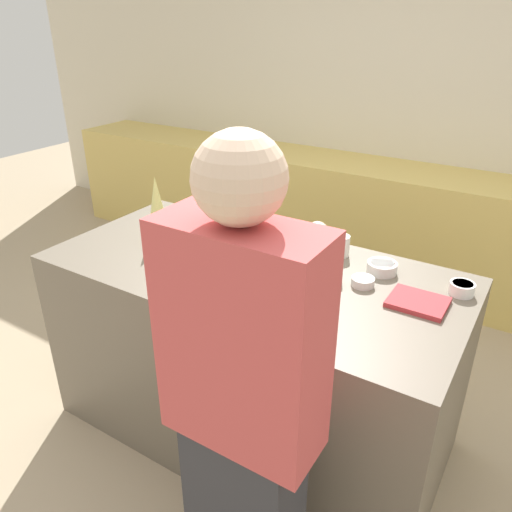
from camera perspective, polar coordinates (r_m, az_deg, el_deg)
ground_plane at (r=2.74m, az=-0.46°, el=-18.72°), size 12.00×12.00×0.00m
wall_back at (r=4.07m, az=17.36°, el=15.98°), size 8.00×0.05×2.60m
back_cabinet_block at (r=3.99m, az=14.46°, el=3.43°), size 6.00×0.60×0.91m
kitchen_island at (r=2.44m, az=-0.50°, el=-10.97°), size 1.84×0.90×0.93m
baking_tray at (r=2.07m, az=-1.43°, el=-2.97°), size 0.38×0.34×0.01m
gingerbread_house at (r=2.01m, az=-1.46°, el=0.05°), size 0.19×0.17×0.31m
decorative_tree at (r=2.46m, az=-11.22°, el=5.34°), size 0.12×0.12×0.32m
candy_bowl_far_left at (r=2.50m, az=-3.94°, el=2.77°), size 0.12×0.12×0.04m
candy_bowl_behind_tray at (r=2.37m, az=1.60°, el=1.58°), size 0.13×0.13×0.04m
candy_bowl_far_right at (r=2.08m, az=12.12°, el=-2.84°), size 0.09×0.09×0.04m
candy_bowl_near_tray_left at (r=2.08m, az=8.60°, el=-2.31°), size 0.09×0.09×0.05m
candy_bowl_center_rear at (r=2.20m, az=14.21°, el=-1.23°), size 0.13×0.13×0.05m
candy_bowl_front_corner at (r=2.69m, az=-6.14°, el=4.40°), size 0.09×0.09×0.04m
candy_bowl_beside_tree at (r=2.13m, az=22.48°, el=-3.40°), size 0.10×0.10×0.05m
cookbook at (r=2.01m, az=18.01°, el=-5.03°), size 0.21×0.18×0.02m
mug at (r=2.31m, az=9.65°, el=1.18°), size 0.08×0.08×0.10m
person at (r=1.51m, az=-1.39°, el=-17.98°), size 0.45×0.56×1.71m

